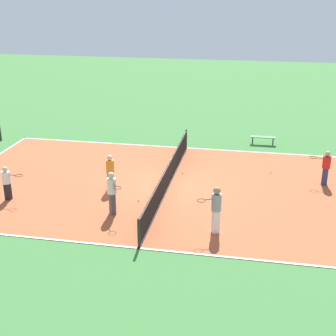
# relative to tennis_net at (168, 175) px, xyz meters

# --- Properties ---
(ground_plane) EXTENTS (80.00, 80.00, 0.00)m
(ground_plane) POSITION_rel_tennis_net_xyz_m (0.00, 0.00, -0.57)
(ground_plane) COLOR #3D7538
(court_surface) EXTENTS (11.09, 19.64, 0.02)m
(court_surface) POSITION_rel_tennis_net_xyz_m (0.00, 0.00, -0.56)
(court_surface) COLOR #B75633
(court_surface) RESTS_ON ground_plane
(tennis_net) EXTENTS (10.89, 0.10, 1.09)m
(tennis_net) POSITION_rel_tennis_net_xyz_m (0.00, 0.00, 0.00)
(tennis_net) COLOR black
(tennis_net) RESTS_ON court_surface
(bench) EXTENTS (0.36, 1.45, 0.45)m
(bench) POSITION_rel_tennis_net_xyz_m (7.02, -4.21, -0.19)
(bench) COLOR #4C8C4C
(bench) RESTS_ON ground_plane
(player_center_orange) EXTENTS (0.50, 0.50, 1.62)m
(player_center_orange) POSITION_rel_tennis_net_xyz_m (-0.82, 2.43, 0.37)
(player_center_orange) COLOR #4C4C51
(player_center_orange) RESTS_ON court_surface
(player_baseline_gray) EXTENTS (0.76, 0.97, 1.82)m
(player_baseline_gray) POSITION_rel_tennis_net_xyz_m (-3.91, -2.50, 0.51)
(player_baseline_gray) COLOR white
(player_baseline_gray) RESTS_ON court_surface
(player_far_white) EXTENTS (0.93, 0.85, 1.78)m
(player_far_white) POSITION_rel_tennis_net_xyz_m (-3.13, 1.64, 0.48)
(player_far_white) COLOR #4C4C51
(player_far_white) RESTS_ON court_surface
(player_near_white) EXTENTS (0.36, 0.93, 1.49)m
(player_near_white) POSITION_rel_tennis_net_xyz_m (-2.66, 6.38, 0.29)
(player_near_white) COLOR black
(player_near_white) RESTS_ON court_surface
(player_coach_red) EXTENTS (0.51, 0.98, 1.61)m
(player_coach_red) POSITION_rel_tennis_net_xyz_m (1.51, -6.96, 0.37)
(player_coach_red) COLOR navy
(player_coach_red) RESTS_ON court_surface
(tennis_ball_near_net) EXTENTS (0.07, 0.07, 0.07)m
(tennis_ball_near_net) POSITION_rel_tennis_net_xyz_m (2.53, -4.59, -0.52)
(tennis_ball_near_net) COLOR #CCE033
(tennis_ball_near_net) RESTS_ON court_surface
(tennis_ball_left_sideline) EXTENTS (0.07, 0.07, 0.07)m
(tennis_ball_left_sideline) POSITION_rel_tennis_net_xyz_m (-1.81, 0.93, -0.52)
(tennis_ball_left_sideline) COLOR #CCE033
(tennis_ball_left_sideline) RESTS_ON court_surface
(tennis_ball_right_alley) EXTENTS (0.07, 0.07, 0.07)m
(tennis_ball_right_alley) POSITION_rel_tennis_net_xyz_m (1.65, -0.42, -0.52)
(tennis_ball_right_alley) COLOR #CCE033
(tennis_ball_right_alley) RESTS_ON court_surface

